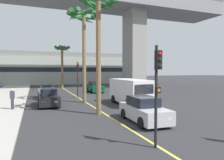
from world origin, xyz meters
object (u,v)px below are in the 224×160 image
at_px(palm_tree_mid_median, 62,54).
at_px(pedestrian_mid_block, 12,98).
at_px(car_queue_front, 144,110).
at_px(traffic_light_median_far, 78,74).
at_px(car_queue_second, 95,87).
at_px(palm_tree_far_median, 84,25).
at_px(car_queue_fourth, 49,98).
at_px(traffic_light_median_near, 157,82).
at_px(car_queue_third, 47,92).
at_px(delivery_van, 130,91).
at_px(palm_tree_near_median, 99,14).

xyz_separation_m(palm_tree_mid_median, pedestrian_mid_block, (-6.53, -21.10, -5.32)).
xyz_separation_m(car_queue_front, traffic_light_median_far, (-1.53, 12.77, 1.99)).
bearing_deg(palm_tree_mid_median, car_queue_front, -87.06).
relative_size(car_queue_second, palm_tree_far_median, 0.46).
distance_m(car_queue_front, car_queue_fourth, 9.63).
distance_m(car_queue_fourth, traffic_light_median_near, 12.79).
height_order(car_queue_second, car_queue_third, same).
bearing_deg(car_queue_fourth, delivery_van, -16.94).
height_order(palm_tree_near_median, palm_tree_far_median, palm_tree_far_median).
bearing_deg(palm_tree_near_median, car_queue_third, 105.95).
distance_m(car_queue_third, delivery_van, 10.16).
xyz_separation_m(car_queue_second, traffic_light_median_near, (-3.69, -21.69, 1.99)).
bearing_deg(pedestrian_mid_block, palm_tree_near_median, -31.00).
distance_m(car_queue_front, traffic_light_median_far, 13.01).
distance_m(car_queue_second, traffic_light_median_near, 22.10).
xyz_separation_m(delivery_van, palm_tree_near_median, (-3.93, -3.01, 5.91)).
bearing_deg(palm_tree_mid_median, palm_tree_far_median, -90.83).
bearing_deg(palm_tree_near_median, pedestrian_mid_block, 149.00).
xyz_separation_m(palm_tree_near_median, palm_tree_far_median, (0.28, 5.74, 0.43)).
distance_m(car_queue_second, car_queue_fourth, 11.91).
relative_size(car_queue_third, palm_tree_near_median, 0.48).
height_order(car_queue_third, traffic_light_median_far, traffic_light_median_far).
xyz_separation_m(traffic_light_median_far, pedestrian_mid_block, (-6.41, -6.20, -1.72)).
bearing_deg(car_queue_fourth, traffic_light_median_far, 52.05).
bearing_deg(car_queue_second, car_queue_front, -96.44).
bearing_deg(delivery_van, car_queue_second, 89.77).
distance_m(car_queue_fourth, palm_tree_far_median, 7.73).
bearing_deg(palm_tree_far_median, palm_tree_mid_median, 89.17).
relative_size(car_queue_third, palm_tree_far_median, 0.46).
distance_m(car_queue_front, pedestrian_mid_block, 10.31).
distance_m(traffic_light_median_near, traffic_light_median_far, 16.78).
bearing_deg(delivery_van, pedestrian_mid_block, 176.65).
distance_m(traffic_light_median_near, palm_tree_near_median, 8.31).
height_order(palm_tree_mid_median, pedestrian_mid_block, palm_tree_mid_median).
height_order(car_queue_second, car_queue_fourth, same).
distance_m(car_queue_front, car_queue_third, 14.30).
xyz_separation_m(palm_tree_near_median, pedestrian_mid_block, (-5.97, 3.59, -6.20)).
bearing_deg(pedestrian_mid_block, palm_tree_far_median, 18.97).
relative_size(car_queue_second, delivery_van, 0.79).
height_order(car_queue_fourth, palm_tree_far_median, palm_tree_far_median).
relative_size(car_queue_front, palm_tree_far_median, 0.46).
bearing_deg(palm_tree_mid_median, car_queue_second, -71.11).
relative_size(traffic_light_median_far, palm_tree_far_median, 0.46).
bearing_deg(car_queue_third, palm_tree_near_median, -74.05).
relative_size(delivery_van, traffic_light_median_near, 1.26).
bearing_deg(palm_tree_far_median, car_queue_front, -79.00).
height_order(traffic_light_median_near, traffic_light_median_far, same).
distance_m(car_queue_front, palm_tree_far_median, 11.25).
relative_size(car_queue_front, car_queue_third, 1.00).
distance_m(car_queue_fourth, traffic_light_median_far, 6.19).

